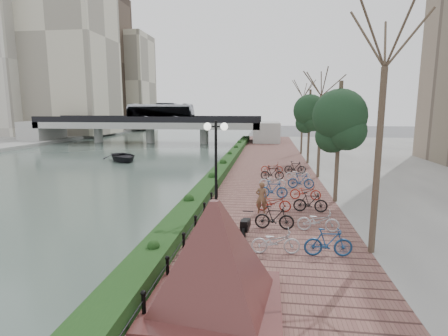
% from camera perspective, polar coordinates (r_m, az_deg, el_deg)
% --- Properties ---
extents(ground, '(220.00, 220.00, 0.00)m').
position_cam_1_polar(ground, '(12.50, -14.18, -16.98)').
color(ground, '#59595B').
rests_on(ground, ground).
extents(river_water, '(30.00, 130.00, 0.02)m').
position_cam_1_polar(river_water, '(40.65, -21.12, 1.15)').
color(river_water, '#4B5E54').
rests_on(river_water, ground).
extents(promenade, '(8.00, 75.00, 0.50)m').
position_cam_1_polar(promenade, '(28.36, 6.59, -1.20)').
color(promenade, brown).
rests_on(promenade, ground).
extents(hedge, '(1.10, 56.00, 0.60)m').
position_cam_1_polar(hedge, '(30.95, 0.36, 0.80)').
color(hedge, '#163513').
rests_on(hedge, promenade).
extents(chain_fence, '(0.10, 14.10, 0.70)m').
position_cam_1_polar(chain_fence, '(13.53, -5.56, -10.70)').
color(chain_fence, black).
rests_on(chain_fence, promenade).
extents(granite_monument, '(5.33, 5.33, 2.80)m').
position_cam_1_polar(granite_monument, '(9.12, -1.53, -13.75)').
color(granite_monument, '#441D1D').
rests_on(granite_monument, promenade).
extents(lamppost, '(1.02, 0.32, 4.57)m').
position_cam_1_polar(lamppost, '(14.65, -1.33, 2.87)').
color(lamppost, black).
rests_on(lamppost, promenade).
extents(motorcycle, '(0.55, 1.44, 0.88)m').
position_cam_1_polar(motorcycle, '(14.18, 3.56, -9.33)').
color(motorcycle, black).
rests_on(motorcycle, promenade).
extents(pedestrian, '(0.58, 0.39, 1.56)m').
position_cam_1_polar(pedestrian, '(17.14, 6.14, -4.82)').
color(pedestrian, brown).
rests_on(pedestrian, promenade).
extents(bicycle_parking, '(2.40, 17.32, 1.00)m').
position_cam_1_polar(bicycle_parking, '(20.19, 10.55, -3.62)').
color(bicycle_parking, '#B4B5B9').
rests_on(bicycle_parking, promenade).
extents(street_trees, '(3.20, 37.12, 6.80)m').
position_cam_1_polar(street_trees, '(23.42, 16.45, 4.68)').
color(street_trees, '#3D2F24').
rests_on(street_trees, promenade).
extents(bridge, '(36.00, 10.77, 6.50)m').
position_cam_1_polar(bridge, '(58.54, -11.65, 7.29)').
color(bridge, '#A6A6A1').
rests_on(bridge, ground).
extents(boat, '(5.75, 5.94, 1.00)m').
position_cam_1_polar(boat, '(38.89, -16.18, 1.82)').
color(boat, black).
rests_on(boat, river_water).
extents(far_buildings, '(35.00, 38.00, 38.00)m').
position_cam_1_polar(far_buildings, '(89.67, -24.57, 15.54)').
color(far_buildings, '#BBB59C').
rests_on(far_buildings, far_bank).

